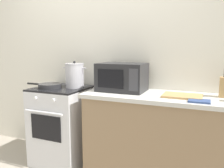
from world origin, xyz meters
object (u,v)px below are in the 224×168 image
(stove, at_px, (62,125))
(frying_pan, at_px, (49,86))
(oven_mitt, at_px, (199,101))
(stock_pot, at_px, (75,75))
(cutting_board, at_px, (182,96))
(microwave, at_px, (122,77))

(stove, relative_size, frying_pan, 1.98)
(oven_mitt, bearing_deg, stock_pot, 171.01)
(stock_pot, bearing_deg, frying_pan, -150.61)
(frying_pan, height_order, cutting_board, frying_pan)
(stock_pot, relative_size, frying_pan, 0.67)
(stock_pot, bearing_deg, microwave, 1.85)
(stove, height_order, stock_pot, stock_pot)
(stock_pot, height_order, oven_mitt, stock_pot)
(stove, bearing_deg, oven_mitt, -5.89)
(stock_pot, bearing_deg, cutting_board, -2.76)
(stove, distance_m, microwave, 0.96)
(frying_pan, distance_m, cutting_board, 1.49)
(stove, xyz_separation_m, microwave, (0.74, 0.08, 0.61))
(microwave, relative_size, cutting_board, 1.39)
(oven_mitt, bearing_deg, stove, 174.11)
(stove, xyz_separation_m, stock_pot, (0.15, 0.06, 0.60))
(stove, height_order, cutting_board, cutting_board)
(frying_pan, height_order, oven_mitt, frying_pan)
(oven_mitt, bearing_deg, cutting_board, 134.58)
(stock_pot, distance_m, oven_mitt, 1.41)
(stock_pot, relative_size, microwave, 0.62)
(frying_pan, bearing_deg, stove, 39.37)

